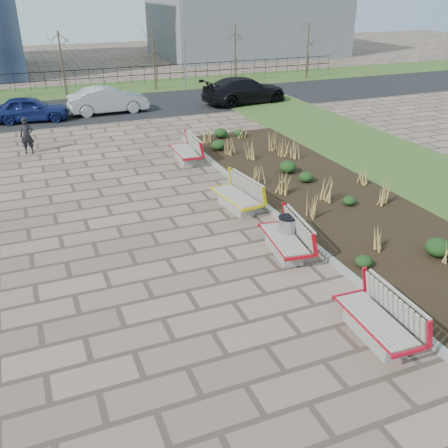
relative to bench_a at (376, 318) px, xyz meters
name	(u,v)px	position (x,y,z in m)	size (l,w,h in m)	color
ground	(212,331)	(-3.00, 1.45, -0.50)	(120.00, 120.00, 0.00)	#836B5A
planting_bed	(332,200)	(3.25, 6.45, -0.45)	(4.50, 18.00, 0.10)	black
planting_curb	(270,210)	(0.92, 6.45, -0.42)	(0.16, 18.00, 0.15)	gray
grass_verge_near	(441,182)	(8.00, 6.45, -0.48)	(5.00, 38.00, 0.04)	#33511E
grass_verge_far	(64,92)	(-3.00, 29.45, -0.48)	(80.00, 5.00, 0.04)	#33511E
road	(75,111)	(-3.00, 23.45, -0.49)	(80.00, 7.00, 0.02)	black
bench_a	(376,318)	(0.00, 0.00, 0.00)	(0.90, 2.10, 1.00)	red
bench_b	(284,237)	(0.00, 3.88, 0.00)	(0.90, 2.10, 1.00)	#B40C18
bench_c	(236,195)	(0.00, 7.10, 0.00)	(0.90, 2.10, 1.00)	yellow
bench_d	(185,150)	(0.00, 12.33, 0.00)	(0.90, 2.10, 1.00)	red
litter_bin	(287,232)	(0.24, 4.16, -0.05)	(0.48, 0.48, 0.90)	#B2B2B7
pedestrian	(27,136)	(-5.87, 15.93, 0.27)	(0.56, 0.37, 1.54)	black
car_blue	(30,109)	(-5.46, 21.76, 0.18)	(1.55, 3.86, 1.31)	navy
car_silver	(108,100)	(-1.29, 22.13, 0.24)	(1.53, 4.39, 1.45)	#97999E
car_black	(245,90)	(6.89, 21.61, 0.30)	(2.17, 5.35, 1.55)	black
tree_c	(62,64)	(-3.00, 27.95, 1.54)	(1.40, 1.40, 4.00)	#4C3D2D
tree_d	(154,59)	(3.00, 27.95, 1.54)	(1.40, 1.40, 4.00)	#4C3D2D
tree_e	(235,55)	(9.00, 27.95, 1.54)	(1.40, 1.40, 4.00)	#4C3D2D
tree_f	(307,51)	(15.00, 27.95, 1.54)	(1.40, 1.40, 4.00)	#4C3D2D
lamp_east	(184,43)	(5.00, 27.45, 2.54)	(0.24, 0.60, 6.00)	gray
railing_fence	(60,79)	(-3.00, 30.95, 0.14)	(44.00, 0.10, 1.20)	black
building_grey	(247,2)	(17.00, 43.45, 4.50)	(18.00, 12.00, 10.00)	slate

